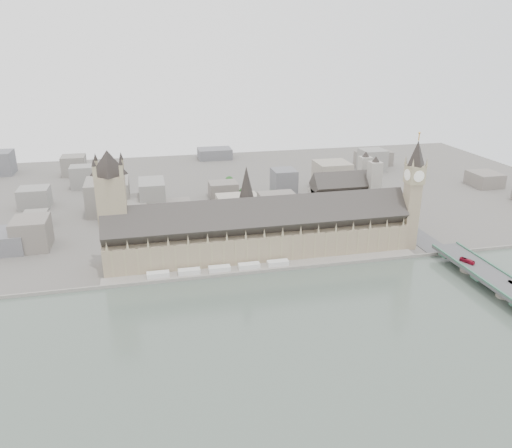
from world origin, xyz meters
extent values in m
plane|color=#595651|center=(0.00, 0.00, 0.00)|extent=(900.00, 900.00, 0.00)
plane|color=#455248|center=(0.00, -165.00, 0.00)|extent=(600.00, 600.00, 0.00)
cube|color=gray|center=(0.00, -15.00, 1.50)|extent=(600.00, 1.50, 3.00)
cube|color=gray|center=(0.00, -7.50, 1.00)|extent=(270.00, 15.00, 2.00)
cube|color=silver|center=(-90.00, -7.00, 4.00)|extent=(18.00, 7.00, 4.00)
cube|color=silver|center=(-65.00, -7.00, 4.00)|extent=(18.00, 7.00, 4.00)
cube|color=silver|center=(-40.00, -7.00, 4.00)|extent=(18.00, 7.00, 4.00)
cube|color=silver|center=(-15.00, -7.00, 4.00)|extent=(18.00, 7.00, 4.00)
cube|color=silver|center=(10.00, -7.00, 4.00)|extent=(18.00, 7.00, 4.00)
cube|color=gray|center=(0.00, 20.00, 12.50)|extent=(265.00, 40.00, 25.00)
cube|color=#302D2B|center=(0.00, 20.00, 35.08)|extent=(265.00, 40.73, 40.73)
cube|color=gray|center=(138.00, 8.00, 31.00)|extent=(12.00, 12.00, 62.00)
cube|color=gray|center=(138.00, 8.00, 70.00)|extent=(14.00, 14.00, 16.00)
cylinder|color=white|center=(145.20, 8.00, 70.00)|extent=(0.60, 10.00, 10.00)
cylinder|color=white|center=(130.80, 8.00, 70.00)|extent=(0.60, 10.00, 10.00)
cylinder|color=white|center=(138.00, 15.20, 70.00)|extent=(10.00, 0.60, 10.00)
cylinder|color=white|center=(138.00, 0.80, 70.00)|extent=(10.00, 0.60, 10.00)
cone|color=#2A2421|center=(138.00, 8.00, 89.00)|extent=(17.00, 17.00, 22.00)
cylinder|color=gold|center=(138.00, 8.00, 103.00)|extent=(1.00, 1.00, 6.00)
sphere|color=gold|center=(138.00, 8.00, 106.50)|extent=(2.00, 2.00, 2.00)
cone|color=gray|center=(144.50, 14.50, 82.00)|extent=(2.40, 2.40, 8.00)
cone|color=gray|center=(131.50, 14.50, 82.00)|extent=(2.40, 2.40, 8.00)
cone|color=gray|center=(144.50, 1.50, 82.00)|extent=(2.40, 2.40, 8.00)
cone|color=gray|center=(131.50, 1.50, 82.00)|extent=(2.40, 2.40, 8.00)
cube|color=gray|center=(-122.00, 26.00, 40.00)|extent=(23.00, 23.00, 80.00)
cone|color=#2A2421|center=(-122.00, 26.00, 90.00)|extent=(30.00, 30.00, 20.00)
cylinder|color=gray|center=(-10.00, 26.00, 43.00)|extent=(12.00, 12.00, 20.00)
cone|color=#2A2421|center=(-10.00, 26.00, 67.00)|extent=(13.00, 13.00, 28.00)
cube|color=#474749|center=(162.00, -87.50, 5.12)|extent=(25.00, 325.00, 10.25)
cube|color=#9B968C|center=(105.00, 95.00, 17.00)|extent=(60.00, 28.00, 34.00)
cube|color=#302D2B|center=(105.00, 95.00, 39.00)|extent=(60.00, 28.28, 28.28)
cube|color=#9B968C|center=(137.00, 107.00, 32.00)|extent=(12.00, 12.00, 64.00)
cube|color=#9B968C|center=(137.00, 83.00, 32.00)|extent=(12.00, 12.00, 64.00)
imported|color=maroon|center=(157.14, -54.01, 11.97)|extent=(7.56, 12.47, 3.44)
imported|color=gray|center=(167.47, -92.85, 11.01)|extent=(1.95, 4.70, 1.51)
imported|color=gray|center=(165.62, 57.93, 11.04)|extent=(3.69, 5.86, 1.58)
camera|label=1|loc=(-93.17, -377.38, 181.75)|focal=35.00mm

